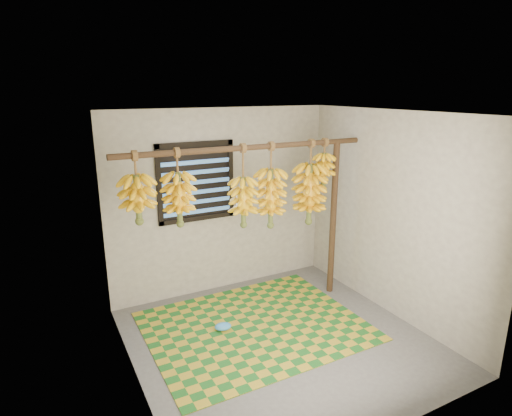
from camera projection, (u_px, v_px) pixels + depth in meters
floor at (280, 341)px, 4.61m from camera, size 3.00×3.00×0.01m
ceiling at (284, 113)px, 3.96m from camera, size 3.00×3.00×0.01m
wall_back at (222, 202)px, 5.57m from camera, size 3.00×0.01×2.40m
wall_left at (129, 263)px, 3.61m from camera, size 0.01×3.00×2.40m
wall_right at (392, 215)px, 4.97m from camera, size 0.01×3.00×2.40m
window at (196, 182)px, 5.31m from camera, size 1.00×0.04×1.00m
hanging_pole at (250, 148)px, 4.67m from camera, size 3.00×0.06×0.06m
support_post at (333, 220)px, 5.48m from camera, size 0.08×0.08×2.00m
woven_mat at (255, 326)px, 4.88m from camera, size 2.38×1.90×0.01m
plastic_bag at (223, 326)px, 4.79m from camera, size 0.21×0.17×0.08m
banana_bunch_a at (138, 199)px, 4.22m from camera, size 0.34×0.34×0.73m
banana_bunch_b at (179, 199)px, 4.43m from camera, size 0.34×0.34×0.82m
banana_bunch_c at (243, 202)px, 4.79m from camera, size 0.31×0.31×0.94m
banana_bunch_d at (271, 198)px, 4.95m from camera, size 0.35×0.35×1.00m
banana_bunch_e at (310, 194)px, 5.20m from camera, size 0.41×0.41×1.04m
banana_bunch_f at (324, 170)px, 5.22m from camera, size 0.27×0.27×0.60m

